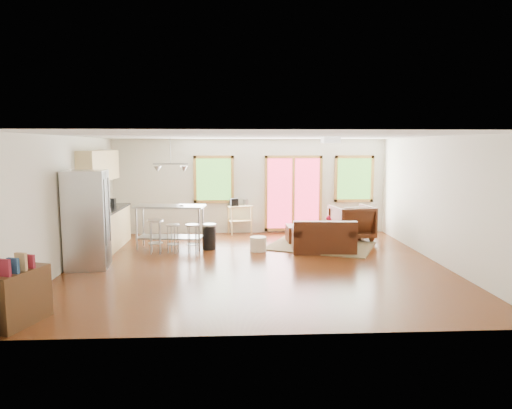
{
  "coord_description": "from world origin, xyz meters",
  "views": [
    {
      "loc": [
        -0.48,
        -9.06,
        2.39
      ],
      "look_at": [
        0.0,
        0.3,
        1.2
      ],
      "focal_mm": 32.0,
      "sensor_mm": 36.0,
      "label": 1
    }
  ],
  "objects_px": {
    "loveseat": "(324,239)",
    "kitchen_cart": "(239,210)",
    "refrigerator": "(87,220)",
    "coffee_table": "(327,230)",
    "island": "(170,219)",
    "rug": "(321,246)",
    "ottoman": "(299,234)",
    "armchair": "(352,221)"
  },
  "relations": [
    {
      "from": "kitchen_cart",
      "to": "refrigerator",
      "type": "bearing_deg",
      "value": -131.75
    },
    {
      "from": "rug",
      "to": "loveseat",
      "type": "distance_m",
      "value": 0.64
    },
    {
      "from": "rug",
      "to": "kitchen_cart",
      "type": "distance_m",
      "value": 2.67
    },
    {
      "from": "ottoman",
      "to": "armchair",
      "type": "bearing_deg",
      "value": 10.12
    },
    {
      "from": "rug",
      "to": "kitchen_cart",
      "type": "xyz_separation_m",
      "value": [
        -1.94,
        1.7,
        0.66
      ]
    },
    {
      "from": "armchair",
      "to": "kitchen_cart",
      "type": "bearing_deg",
      "value": -27.51
    },
    {
      "from": "loveseat",
      "to": "kitchen_cart",
      "type": "xyz_separation_m",
      "value": [
        -1.89,
        2.28,
        0.38
      ]
    },
    {
      "from": "coffee_table",
      "to": "refrigerator",
      "type": "distance_m",
      "value": 5.59
    },
    {
      "from": "armchair",
      "to": "loveseat",
      "type": "bearing_deg",
      "value": 43.96
    },
    {
      "from": "coffee_table",
      "to": "refrigerator",
      "type": "relative_size",
      "value": 0.56
    },
    {
      "from": "ottoman",
      "to": "kitchen_cart",
      "type": "relative_size",
      "value": 0.64
    },
    {
      "from": "loveseat",
      "to": "island",
      "type": "bearing_deg",
      "value": 175.34
    },
    {
      "from": "ottoman",
      "to": "kitchen_cart",
      "type": "height_order",
      "value": "kitchen_cart"
    },
    {
      "from": "island",
      "to": "kitchen_cart",
      "type": "xyz_separation_m",
      "value": [
        1.65,
        1.72,
        -0.03
      ]
    },
    {
      "from": "rug",
      "to": "refrigerator",
      "type": "xyz_separation_m",
      "value": [
        -4.97,
        -1.69,
        0.96
      ]
    },
    {
      "from": "coffee_table",
      "to": "armchair",
      "type": "bearing_deg",
      "value": 32.68
    },
    {
      "from": "refrigerator",
      "to": "kitchen_cart",
      "type": "relative_size",
      "value": 1.96
    },
    {
      "from": "ottoman",
      "to": "kitchen_cart",
      "type": "distance_m",
      "value": 1.97
    },
    {
      "from": "loveseat",
      "to": "island",
      "type": "xyz_separation_m",
      "value": [
        -3.54,
        0.56,
        0.41
      ]
    },
    {
      "from": "coffee_table",
      "to": "kitchen_cart",
      "type": "xyz_separation_m",
      "value": [
        -2.16,
        1.41,
        0.32
      ]
    },
    {
      "from": "coffee_table",
      "to": "ottoman",
      "type": "bearing_deg",
      "value": 161.77
    },
    {
      "from": "armchair",
      "to": "kitchen_cart",
      "type": "relative_size",
      "value": 1.0
    },
    {
      "from": "coffee_table",
      "to": "rug",
      "type": "bearing_deg",
      "value": -126.4
    },
    {
      "from": "refrigerator",
      "to": "kitchen_cart",
      "type": "height_order",
      "value": "refrigerator"
    },
    {
      "from": "rug",
      "to": "coffee_table",
      "type": "distance_m",
      "value": 0.5
    },
    {
      "from": "refrigerator",
      "to": "rug",
      "type": "bearing_deg",
      "value": 13.18
    },
    {
      "from": "armchair",
      "to": "rug",
      "type": "bearing_deg",
      "value": 29.49
    },
    {
      "from": "loveseat",
      "to": "kitchen_cart",
      "type": "distance_m",
      "value": 2.99
    },
    {
      "from": "loveseat",
      "to": "ottoman",
      "type": "height_order",
      "value": "loveseat"
    },
    {
      "from": "island",
      "to": "loveseat",
      "type": "bearing_deg",
      "value": -8.98
    },
    {
      "from": "loveseat",
      "to": "armchair",
      "type": "height_order",
      "value": "armchair"
    },
    {
      "from": "kitchen_cart",
      "to": "rug",
      "type": "bearing_deg",
      "value": -41.24
    },
    {
      "from": "armchair",
      "to": "refrigerator",
      "type": "bearing_deg",
      "value": 13.11
    },
    {
      "from": "coffee_table",
      "to": "ottoman",
      "type": "xyz_separation_m",
      "value": [
        -0.66,
        0.22,
        -0.14
      ]
    },
    {
      "from": "ottoman",
      "to": "kitchen_cart",
      "type": "xyz_separation_m",
      "value": [
        -1.5,
        1.19,
        0.46
      ]
    },
    {
      "from": "loveseat",
      "to": "ottoman",
      "type": "bearing_deg",
      "value": 114.21
    },
    {
      "from": "coffee_table",
      "to": "island",
      "type": "relative_size",
      "value": 0.64
    },
    {
      "from": "armchair",
      "to": "ottoman",
      "type": "distance_m",
      "value": 1.44
    },
    {
      "from": "coffee_table",
      "to": "ottoman",
      "type": "relative_size",
      "value": 1.7
    },
    {
      "from": "rug",
      "to": "ottoman",
      "type": "height_order",
      "value": "ottoman"
    },
    {
      "from": "refrigerator",
      "to": "island",
      "type": "height_order",
      "value": "refrigerator"
    },
    {
      "from": "armchair",
      "to": "refrigerator",
      "type": "height_order",
      "value": "refrigerator"
    }
  ]
}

